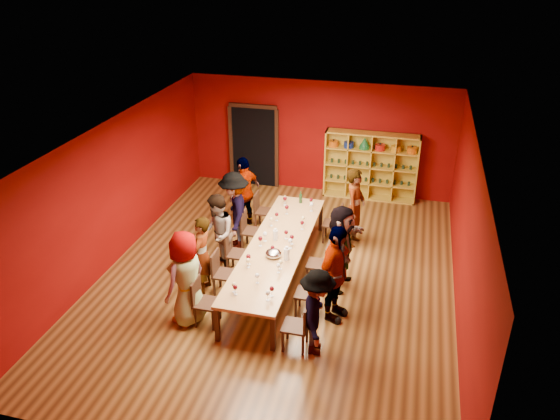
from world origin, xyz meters
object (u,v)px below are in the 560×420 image
object	(u,v)px
person_right_1	(335,274)
person_right_4	(355,207)
spittoon_bowl	(273,254)
chair_person_right_0	(300,324)
tasting_table	(277,247)
chair_person_left_2	(234,251)
chair_person_right_1	(311,291)
chair_person_left_0	(202,299)
person_left_4	(245,192)
person_left_3	(235,211)
person_left_0	(186,278)
chair_person_right_2	(322,262)
person_right_0	(317,312)
person_left_2	(218,234)
person_right_2	(341,247)
chair_person_left_3	(248,228)
wine_bottle	(301,198)
shelving_unit	(371,163)
chair_person_left_1	(221,271)
person_left_1	(202,255)
chair_person_right_4	(336,222)
chair_person_left_4	(261,209)

from	to	relation	value
person_right_1	person_right_4	size ratio (longest dim) A/B	1.03
person_right_1	spittoon_bowl	xyz separation A→B (m)	(-1.28, 0.57, -0.11)
chair_person_right_0	person_right_1	bearing A→B (deg)	66.92
tasting_table	chair_person_left_2	xyz separation A→B (m)	(-0.91, -0.03, -0.20)
tasting_table	chair_person_right_1	size ratio (longest dim) A/B	5.06
chair_person_left_0	person_left_4	size ratio (longest dim) A/B	0.51
person_left_3	person_left_4	xyz separation A→B (m)	(-0.09, 1.01, -0.01)
person_left_0	chair_person_right_2	xyz separation A→B (m)	(2.10, 1.76, -0.40)
person_right_0	person_right_1	xyz separation A→B (m)	(0.13, 0.96, 0.15)
chair_person_right_2	person_left_2	bearing A→B (deg)	-179.33
tasting_table	person_right_4	world-z (taller)	person_right_4
person_left_4	person_right_2	world-z (taller)	person_right_2
chair_person_left_3	chair_person_right_1	xyz separation A→B (m)	(1.82, -2.00, 0.00)
wine_bottle	person_right_1	bearing A→B (deg)	-67.03
shelving_unit	person_left_3	bearing A→B (deg)	-127.85
chair_person_left_1	person_left_1	distance (m)	0.47
wine_bottle	shelving_unit	bearing A→B (deg)	59.65
tasting_table	person_right_0	xyz separation A→B (m)	(1.19, -2.00, 0.08)
chair_person_right_4	chair_person_right_1	bearing A→B (deg)	-90.00
chair_person_left_4	wine_bottle	size ratio (longest dim) A/B	3.09
tasting_table	person_left_2	distance (m)	1.25
person_right_4	person_right_2	bearing A→B (deg)	-173.16
chair_person_left_1	person_left_2	world-z (taller)	person_left_2
person_right_4	chair_person_left_3	bearing A→B (deg)	117.72
tasting_table	chair_person_left_3	bearing A→B (deg)	133.44
person_right_1	person_right_2	size ratio (longest dim) A/B	1.06
person_left_1	chair_person_right_2	size ratio (longest dim) A/B	1.79
chair_person_right_0	chair_person_right_2	bearing A→B (deg)	90.00
person_left_4	person_right_0	bearing A→B (deg)	53.42
chair_person_left_2	person_left_2	distance (m)	0.48
person_left_2	chair_person_left_3	distance (m)	1.10
shelving_unit	chair_person_left_1	xyz separation A→B (m)	(-2.31, -5.12, -0.49)
tasting_table	shelving_unit	xyz separation A→B (m)	(1.40, 4.32, 0.28)
chair_person_right_2	wine_bottle	world-z (taller)	wine_bottle
person_left_0	shelving_unit	bearing A→B (deg)	176.69
chair_person_left_4	spittoon_bowl	bearing A→B (deg)	-68.57
chair_person_left_0	person_left_4	world-z (taller)	person_left_4
person_left_1	person_left_2	distance (m)	0.78
shelving_unit	chair_person_right_0	distance (m)	6.35
tasting_table	chair_person_right_1	world-z (taller)	chair_person_right_1
chair_person_right_1	person_right_1	xyz separation A→B (m)	(0.41, 0.00, 0.44)
chair_person_left_4	person_left_4	size ratio (longest dim) A/B	0.51
chair_person_right_0	person_right_4	bearing A→B (deg)	83.96
person_right_1	person_left_1	bearing A→B (deg)	103.38
tasting_table	chair_person_right_1	bearing A→B (deg)	-48.69
chair_person_left_0	chair_person_right_1	distance (m)	1.96
chair_person_left_0	chair_person_right_0	world-z (taller)	same
chair_person_left_1	chair_person_right_1	bearing A→B (deg)	-7.20
chair_person_right_1	person_right_1	bearing A→B (deg)	0.00
chair_person_left_4	shelving_unit	bearing A→B (deg)	45.47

